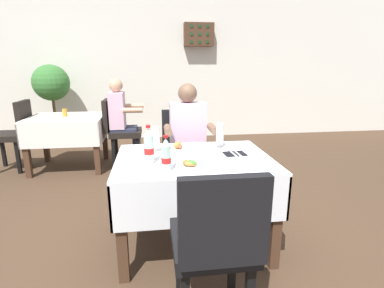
{
  "coord_description": "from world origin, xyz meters",
  "views": [
    {
      "loc": [
        -0.34,
        -2.08,
        1.43
      ],
      "look_at": [
        -0.04,
        0.18,
        0.82
      ],
      "focal_mm": 27.6,
      "sensor_mm": 36.0,
      "label": 1
    }
  ],
  "objects_px": {
    "plate_near_camera": "(191,166)",
    "beer_glass_left": "(156,139)",
    "background_table_tumbler": "(65,113)",
    "wall_bottle_rack": "(199,35)",
    "main_dining_table": "(194,177)",
    "background_chair_right": "(119,128)",
    "cola_bottle_primary": "(149,147)",
    "chair_near_camera_side": "(216,241)",
    "background_patron": "(122,118)",
    "chair_far_diner_seat": "(183,151)",
    "background_dining_table": "(68,129)",
    "beer_glass_middle": "(220,135)",
    "background_chair_left": "(14,131)",
    "potted_plant_corner": "(52,89)",
    "napkin_cutlery_set": "(235,154)",
    "seated_diner_far": "(188,139)",
    "plate_far_diner": "(180,147)",
    "cola_bottle_secondary": "(166,156)"
  },
  "relations": [
    {
      "from": "background_chair_left",
      "to": "potted_plant_corner",
      "type": "relative_size",
      "value": 0.67
    },
    {
      "from": "background_dining_table",
      "to": "background_patron",
      "type": "height_order",
      "value": "background_patron"
    },
    {
      "from": "plate_far_diner",
      "to": "background_chair_left",
      "type": "height_order",
      "value": "background_chair_left"
    },
    {
      "from": "background_dining_table",
      "to": "cola_bottle_primary",
      "type": "bearing_deg",
      "value": -62.05
    },
    {
      "from": "chair_near_camera_side",
      "to": "plate_near_camera",
      "type": "height_order",
      "value": "chair_near_camera_side"
    },
    {
      "from": "seated_diner_far",
      "to": "beer_glass_left",
      "type": "xyz_separation_m",
      "value": [
        -0.33,
        -0.53,
        0.14
      ]
    },
    {
      "from": "background_chair_left",
      "to": "beer_glass_left",
      "type": "bearing_deg",
      "value": -44.58
    },
    {
      "from": "potted_plant_corner",
      "to": "plate_near_camera",
      "type": "bearing_deg",
      "value": -61.08
    },
    {
      "from": "chair_near_camera_side",
      "to": "background_chair_right",
      "type": "height_order",
      "value": "same"
    },
    {
      "from": "seated_diner_far",
      "to": "background_chair_right",
      "type": "relative_size",
      "value": 1.3
    },
    {
      "from": "beer_glass_middle",
      "to": "background_chair_left",
      "type": "distance_m",
      "value": 3.1
    },
    {
      "from": "plate_near_camera",
      "to": "napkin_cutlery_set",
      "type": "xyz_separation_m",
      "value": [
        0.39,
        0.28,
        -0.01
      ]
    },
    {
      "from": "beer_glass_left",
      "to": "wall_bottle_rack",
      "type": "height_order",
      "value": "wall_bottle_rack"
    },
    {
      "from": "seated_diner_far",
      "to": "background_dining_table",
      "type": "height_order",
      "value": "seated_diner_far"
    },
    {
      "from": "background_dining_table",
      "to": "background_chair_right",
      "type": "bearing_deg",
      "value": 0.0
    },
    {
      "from": "cola_bottle_primary",
      "to": "main_dining_table",
      "type": "bearing_deg",
      "value": 16.48
    },
    {
      "from": "background_table_tumbler",
      "to": "wall_bottle_rack",
      "type": "distance_m",
      "value": 2.91
    },
    {
      "from": "chair_near_camera_side",
      "to": "background_patron",
      "type": "relative_size",
      "value": 0.77
    },
    {
      "from": "beer_glass_left",
      "to": "cola_bottle_primary",
      "type": "distance_m",
      "value": 0.3
    },
    {
      "from": "plate_far_diner",
      "to": "background_patron",
      "type": "bearing_deg",
      "value": 109.48
    },
    {
      "from": "seated_diner_far",
      "to": "background_dining_table",
      "type": "relative_size",
      "value": 1.26
    },
    {
      "from": "plate_near_camera",
      "to": "plate_far_diner",
      "type": "bearing_deg",
      "value": 93.94
    },
    {
      "from": "beer_glass_middle",
      "to": "wall_bottle_rack",
      "type": "relative_size",
      "value": 0.39
    },
    {
      "from": "chair_far_diner_seat",
      "to": "wall_bottle_rack",
      "type": "bearing_deg",
      "value": 78.01
    },
    {
      "from": "background_patron",
      "to": "background_table_tumbler",
      "type": "xyz_separation_m",
      "value": [
        -0.77,
        0.0,
        0.09
      ]
    },
    {
      "from": "background_dining_table",
      "to": "background_patron",
      "type": "xyz_separation_m",
      "value": [
        0.76,
        0.0,
        0.15
      ]
    },
    {
      "from": "plate_near_camera",
      "to": "beer_glass_left",
      "type": "relative_size",
      "value": 1.1
    },
    {
      "from": "chair_far_diner_seat",
      "to": "wall_bottle_rack",
      "type": "relative_size",
      "value": 1.73
    },
    {
      "from": "beer_glass_left",
      "to": "background_table_tumbler",
      "type": "bearing_deg",
      "value": 122.9
    },
    {
      "from": "background_chair_left",
      "to": "background_table_tumbler",
      "type": "xyz_separation_m",
      "value": [
        0.7,
        0.0,
        0.24
      ]
    },
    {
      "from": "seated_diner_far",
      "to": "cola_bottle_primary",
      "type": "bearing_deg",
      "value": -114.87
    },
    {
      "from": "chair_far_diner_seat",
      "to": "beer_glass_left",
      "type": "height_order",
      "value": "chair_far_diner_seat"
    },
    {
      "from": "beer_glass_middle",
      "to": "background_dining_table",
      "type": "bearing_deg",
      "value": 133.53
    },
    {
      "from": "plate_far_diner",
      "to": "wall_bottle_rack",
      "type": "bearing_deg",
      "value": 78.68
    },
    {
      "from": "chair_far_diner_seat",
      "to": "background_dining_table",
      "type": "relative_size",
      "value": 0.97
    },
    {
      "from": "plate_near_camera",
      "to": "background_chair_right",
      "type": "distance_m",
      "value": 2.45
    },
    {
      "from": "beer_glass_middle",
      "to": "cola_bottle_primary",
      "type": "distance_m",
      "value": 0.69
    },
    {
      "from": "plate_near_camera",
      "to": "potted_plant_corner",
      "type": "height_order",
      "value": "potted_plant_corner"
    },
    {
      "from": "seated_diner_far",
      "to": "background_patron",
      "type": "height_order",
      "value": "same"
    },
    {
      "from": "background_chair_right",
      "to": "wall_bottle_rack",
      "type": "relative_size",
      "value": 1.73
    },
    {
      "from": "beer_glass_left",
      "to": "background_patron",
      "type": "relative_size",
      "value": 0.16
    },
    {
      "from": "cola_bottle_primary",
      "to": "background_patron",
      "type": "xyz_separation_m",
      "value": [
        -0.41,
        2.19,
        -0.16
      ]
    },
    {
      "from": "napkin_cutlery_set",
      "to": "beer_glass_left",
      "type": "bearing_deg",
      "value": 165.68
    },
    {
      "from": "cola_bottle_secondary",
      "to": "plate_near_camera",
      "type": "bearing_deg",
      "value": 16.13
    },
    {
      "from": "seated_diner_far",
      "to": "beer_glass_middle",
      "type": "bearing_deg",
      "value": -66.62
    },
    {
      "from": "cola_bottle_primary",
      "to": "chair_near_camera_side",
      "type": "bearing_deg",
      "value": -65.37
    },
    {
      "from": "beer_glass_middle",
      "to": "background_table_tumbler",
      "type": "bearing_deg",
      "value": 133.72
    },
    {
      "from": "chair_near_camera_side",
      "to": "main_dining_table",
      "type": "bearing_deg",
      "value": 90.0
    },
    {
      "from": "plate_near_camera",
      "to": "background_chair_right",
      "type": "relative_size",
      "value": 0.23
    },
    {
      "from": "main_dining_table",
      "to": "background_chair_right",
      "type": "distance_m",
      "value": 2.24
    }
  ]
}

